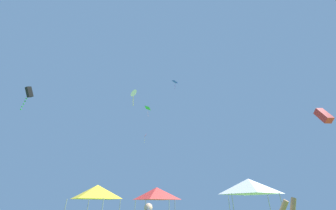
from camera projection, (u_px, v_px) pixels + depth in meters
canopy_tent_white at (249, 186)px, 14.46m from camera, size 3.36×3.36×3.60m
canopy_tent_red at (157, 193)px, 15.80m from camera, size 2.91×2.91×3.11m
canopy_tent_yellow at (97, 192)px, 13.75m from camera, size 2.90×2.90×3.10m
kite_white_delta at (133, 93)px, 31.92m from camera, size 0.97×1.33×2.74m
kite_black_box at (29, 93)px, 19.43m from camera, size 0.74×0.97×2.50m
kite_pink_diamond at (145, 136)px, 35.06m from camera, size 0.62×0.64×1.52m
kite_green_diamond at (148, 108)px, 36.30m from camera, size 1.29×1.31×2.14m
kite_red_box at (323, 116)px, 10.75m from camera, size 0.54×0.88×1.02m
kite_blue_diamond at (175, 82)px, 31.68m from camera, size 0.87×0.69×1.89m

